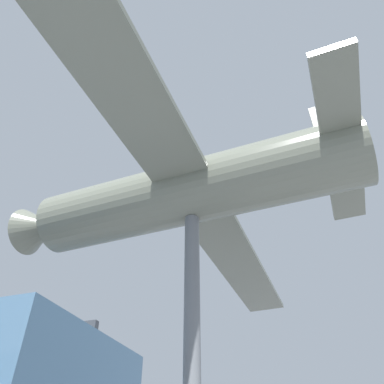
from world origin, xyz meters
name	(u,v)px	position (x,y,z in m)	size (l,w,h in m)	color
support_pylon_central	(192,365)	(0.00, 0.00, 3.94)	(0.41, 0.41, 7.87)	slate
suspended_airplane	(184,194)	(0.02, 0.27, 8.85)	(20.90, 11.82, 3.05)	slate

